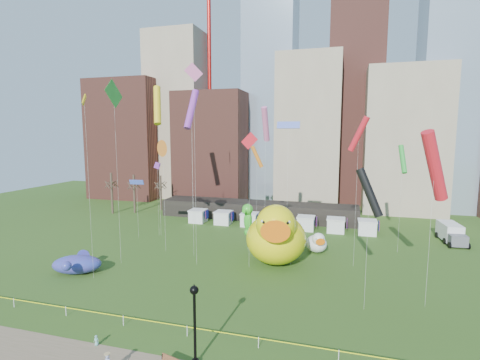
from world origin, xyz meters
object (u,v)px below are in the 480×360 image
(lamppost, at_px, (195,316))
(big_duck, at_px, (276,236))
(whale_inflatable, at_px, (78,263))
(toddler, at_px, (96,340))
(box_truck, at_px, (451,233))
(seahorse_green, at_px, (248,217))
(seahorse_purple, at_px, (291,242))
(small_duck, at_px, (317,243))

(lamppost, bearing_deg, big_duck, 84.98)
(whale_inflatable, height_order, toddler, whale_inflatable)
(box_truck, bearing_deg, lamppost, -129.52)
(big_duck, distance_m, lamppost, 21.63)
(seahorse_green, bearing_deg, box_truck, 32.99)
(box_truck, height_order, toddler, box_truck)
(seahorse_purple, relative_size, toddler, 5.11)
(seahorse_green, xyz_separation_m, box_truck, (29.03, 11.74, -3.22))
(box_truck, bearing_deg, whale_inflatable, -155.96)
(small_duck, bearing_deg, whale_inflatable, -168.61)
(seahorse_purple, bearing_deg, box_truck, 36.56)
(big_duck, relative_size, seahorse_green, 1.69)
(small_duck, bearing_deg, toddler, -136.88)
(whale_inflatable, bearing_deg, box_truck, 9.61)
(toddler, bearing_deg, whale_inflatable, 129.64)
(big_duck, height_order, whale_inflatable, big_duck)
(seahorse_purple, distance_m, whale_inflatable, 26.02)
(toddler, bearing_deg, big_duck, 59.66)
(big_duck, bearing_deg, seahorse_purple, -1.11)
(lamppost, xyz_separation_m, box_truck, (25.95, 38.15, -2.26))
(whale_inflatable, xyz_separation_m, lamppost, (20.32, -12.16, 2.57))
(whale_inflatable, distance_m, lamppost, 23.81)
(seahorse_purple, distance_m, toddler, 25.10)
(small_duck, xyz_separation_m, seahorse_green, (-9.68, -1.11, 3.28))
(seahorse_purple, relative_size, whale_inflatable, 0.60)
(small_duck, relative_size, toddler, 5.12)
(seahorse_green, distance_m, seahorse_purple, 8.43)
(whale_inflatable, bearing_deg, toddler, -65.21)
(big_duck, relative_size, box_truck, 1.63)
(toddler, bearing_deg, seahorse_green, 73.80)
(seahorse_purple, bearing_deg, whale_inflatable, -157.98)
(seahorse_purple, xyz_separation_m, whale_inflatable, (-24.10, -9.66, -1.81))
(whale_inflatable, bearing_deg, lamppost, -50.62)
(small_duck, distance_m, toddler, 31.35)
(seahorse_purple, bearing_deg, lamppost, -99.65)
(small_duck, relative_size, box_truck, 0.63)
(small_duck, height_order, lamppost, lamppost)
(big_duck, bearing_deg, toddler, -124.75)
(seahorse_green, xyz_separation_m, lamppost, (3.07, -26.42, -0.96))
(small_duck, xyz_separation_m, lamppost, (-6.60, -27.53, 2.32))
(small_duck, distance_m, box_truck, 22.08)
(seahorse_purple, xyz_separation_m, box_truck, (22.17, 16.34, -1.51))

